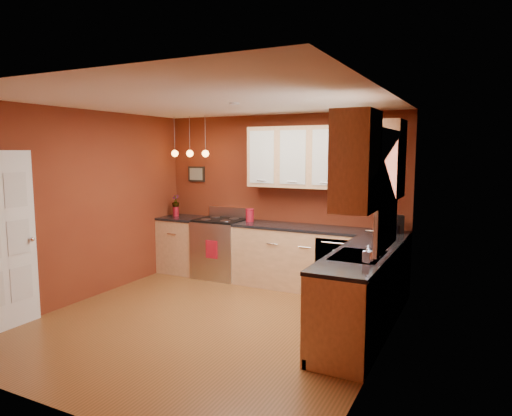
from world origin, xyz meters
The scene contains 27 objects.
floor centered at (0.00, 0.00, 0.00)m, with size 4.20×4.20×0.00m, color brown.
ceiling centered at (0.00, 0.00, 2.60)m, with size 4.00×4.20×0.02m, color silver.
wall_back centered at (0.00, 2.10, 1.30)m, with size 4.00×0.02×2.60m, color maroon.
wall_front centered at (0.00, -2.10, 1.30)m, with size 4.00×0.02×2.60m, color maroon.
wall_left centered at (-2.00, 0.00, 1.30)m, with size 0.02×4.20×2.60m, color maroon.
wall_right centered at (2.00, 0.00, 1.30)m, with size 0.02×4.20×2.60m, color maroon.
base_cabinets_back_left centered at (-1.65, 1.80, 0.45)m, with size 0.70×0.60×0.90m, color #E3AA7A.
base_cabinets_back_right centered at (0.73, 1.80, 0.45)m, with size 2.54×0.60×0.90m, color #E3AA7A.
base_cabinets_right centered at (1.70, 0.45, 0.45)m, with size 0.60×2.10×0.90m, color #E3AA7A.
counter_back_left centered at (-1.65, 1.80, 0.92)m, with size 0.70×0.62×0.04m, color black.
counter_back_right centered at (0.73, 1.80, 0.92)m, with size 2.54×0.62×0.04m, color black.
counter_right centered at (1.70, 0.45, 0.92)m, with size 0.62×2.10×0.04m, color black.
gas_range centered at (-0.92, 1.80, 0.48)m, with size 0.76×0.64×1.11m.
dishwasher_front centered at (1.10, 1.51, 0.45)m, with size 0.60×0.02×0.80m, color #AEAEB2.
sink centered at (1.70, 0.30, 0.92)m, with size 0.50×0.70×0.33m.
window centered at (1.97, 0.30, 1.69)m, with size 0.06×1.02×1.22m.
door_left_wall centered at (-1.97, -1.20, 1.03)m, with size 0.12×0.82×2.05m.
upper_cabinets_back centered at (0.60, 1.93, 1.95)m, with size 2.00×0.35×0.90m, color #E3AA7A.
upper_cabinets_right centered at (1.82, 0.32, 1.95)m, with size 0.35×1.95×0.90m, color #E3AA7A.
wall_picture centered at (-1.55, 2.08, 1.65)m, with size 0.32×0.03×0.26m, color black.
pendant_lights centered at (-1.45, 1.75, 2.01)m, with size 0.71×0.11×0.66m.
red_canister centered at (-0.41, 1.85, 1.04)m, with size 0.14×0.14×0.20m.
red_vase centered at (-1.81, 1.82, 1.02)m, with size 0.10×0.10×0.16m, color #A41121.
flowers centered at (-1.81, 1.82, 1.19)m, with size 0.12×0.12×0.22m, color #A41121.
coffee_maker centered at (1.83, 1.86, 1.05)m, with size 0.20×0.20×0.24m.
soap_pump centered at (1.86, 0.01, 1.03)m, with size 0.08×0.08×0.18m, color silver.
dish_towel centered at (-0.88, 1.47, 0.52)m, with size 0.21×0.01×0.28m, color #A41121.
Camera 1 is at (2.86, -4.42, 2.04)m, focal length 32.00 mm.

